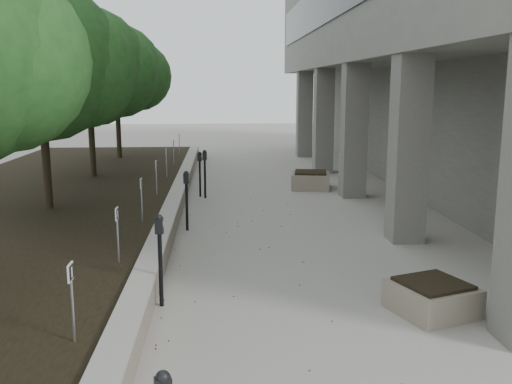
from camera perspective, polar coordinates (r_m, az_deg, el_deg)
name	(u,v)px	position (r m, az deg, el deg)	size (l,w,h in m)	color
retaining_wall	(175,204)	(15.19, -8.13, -1.22)	(0.39, 26.00, 0.50)	gray
planting_bed	(34,208)	(15.92, -21.44, -1.50)	(7.00, 26.00, 0.40)	black
crabapple_tree_3	(42,95)	(14.44, -20.76, 9.07)	(4.60, 4.00, 5.44)	#1E4D1D
crabapple_tree_4	(89,93)	(19.28, -16.42, 9.56)	(4.60, 4.00, 5.44)	#1E4D1D
crabapple_tree_5	(117,91)	(24.18, -13.83, 9.82)	(4.60, 4.00, 5.44)	#1E4D1D
parking_sign_2	(72,303)	(7.00, -17.99, -10.56)	(0.04, 0.22, 0.96)	black
parking_sign_3	(118,235)	(9.80, -13.73, -4.27)	(0.04, 0.22, 0.96)	black
parking_sign_4	(142,200)	(12.68, -11.42, -0.79)	(0.04, 0.22, 0.96)	black
parking_sign_5	(156,178)	(15.61, -9.98, 1.40)	(0.04, 0.22, 0.96)	black
parking_sign_6	(166,163)	(18.57, -8.99, 2.89)	(0.04, 0.22, 0.96)	black
parking_sign_7	(174,152)	(21.53, -8.27, 3.97)	(0.04, 0.22, 0.96)	black
parking_sign_8	(179,144)	(24.51, -7.73, 4.78)	(0.04, 0.22, 0.96)	black
parking_meter_2	(160,261)	(8.81, -9.60, -6.82)	(0.14, 0.10, 1.46)	black
parking_meter_3	(187,201)	(13.29, -6.98, -0.89)	(0.14, 0.10, 1.42)	black
parking_meter_4	(205,174)	(17.10, -5.16, 1.82)	(0.14, 0.10, 1.46)	black
parking_meter_5	(200,174)	(17.32, -5.66, 1.79)	(0.14, 0.10, 1.39)	black
planter_front	(432,297)	(8.98, 17.31, -10.06)	(1.06, 1.06, 0.49)	gray
planter_back	(310,180)	(18.79, 5.50, 1.23)	(1.22, 1.22, 0.57)	gray
berry_scatter	(247,256)	(11.34, -0.86, -6.47)	(3.30, 14.10, 0.02)	maroon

